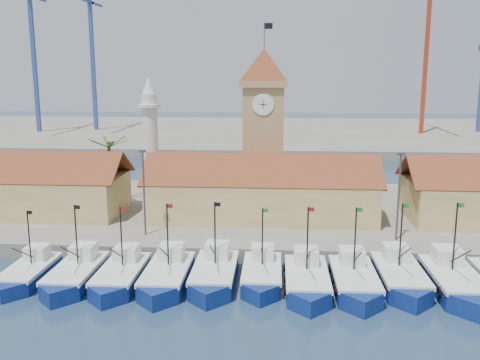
# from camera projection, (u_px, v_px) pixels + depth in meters

# --- Properties ---
(ground) EXTENTS (400.00, 400.00, 0.00)m
(ground) POSITION_uv_depth(u_px,v_px,m) (254.00, 299.00, 44.13)
(ground) COLOR #1B334A
(ground) RESTS_ON ground
(quay) EXTENTS (140.00, 32.00, 1.50)m
(quay) POSITION_uv_depth(u_px,v_px,m) (262.00, 214.00, 67.43)
(quay) COLOR gray
(quay) RESTS_ON ground
(terminal) EXTENTS (240.00, 80.00, 2.00)m
(terminal) POSITION_uv_depth(u_px,v_px,m) (271.00, 134.00, 151.43)
(terminal) COLOR gray
(terminal) RESTS_ON ground
(boat_0) EXTENTS (3.25, 8.89, 6.73)m
(boat_0) POSITION_uv_depth(u_px,v_px,m) (28.00, 274.00, 47.50)
(boat_0) COLOR navy
(boat_0) RESTS_ON ground
(boat_1) EXTENTS (3.57, 9.78, 7.40)m
(boat_1) POSITION_uv_depth(u_px,v_px,m) (75.00, 276.00, 46.94)
(boat_1) COLOR navy
(boat_1) RESTS_ON ground
(boat_2) EXTENTS (3.52, 9.65, 7.30)m
(boat_2) POSITION_uv_depth(u_px,v_px,m) (120.00, 277.00, 46.70)
(boat_2) COLOR navy
(boat_2) RESTS_ON ground
(boat_3) EXTENTS (3.67, 10.05, 7.60)m
(boat_3) POSITION_uv_depth(u_px,v_px,m) (167.00, 278.00, 46.57)
(boat_3) COLOR navy
(boat_3) RESTS_ON ground
(boat_4) EXTENTS (3.70, 10.13, 7.67)m
(boat_4) POSITION_uv_depth(u_px,v_px,m) (214.00, 276.00, 46.90)
(boat_4) COLOR navy
(boat_4) RESTS_ON ground
(boat_5) EXTENTS (3.41, 9.33, 7.06)m
(boat_5) POSITION_uv_depth(u_px,v_px,m) (262.00, 276.00, 47.04)
(boat_5) COLOR navy
(boat_5) RESTS_ON ground
(boat_6) EXTENTS (3.66, 10.02, 7.58)m
(boat_6) POSITION_uv_depth(u_px,v_px,m) (307.00, 282.00, 45.54)
(boat_6) COLOR navy
(boat_6) RESTS_ON ground
(boat_7) EXTENTS (3.65, 10.01, 7.57)m
(boat_7) POSITION_uv_depth(u_px,v_px,m) (355.00, 283.00, 45.46)
(boat_7) COLOR navy
(boat_7) RESTS_ON ground
(boat_8) EXTENTS (3.72, 10.20, 7.72)m
(boat_8) POSITION_uv_depth(u_px,v_px,m) (401.00, 279.00, 46.24)
(boat_8) COLOR navy
(boat_8) RESTS_ON ground
(boat_9) EXTENTS (3.89, 10.66, 8.07)m
(boat_9) POSITION_uv_depth(u_px,v_px,m) (455.00, 284.00, 45.12)
(boat_9) COLOR navy
(boat_9) RESTS_ON ground
(hall_center) EXTENTS (27.04, 10.13, 7.61)m
(hall_center) POSITION_uv_depth(u_px,v_px,m) (262.00, 196.00, 62.87)
(hall_center) COLOR #E6C87E
(hall_center) RESTS_ON quay
(clock_tower) EXTENTS (5.80, 5.80, 22.70)m
(clock_tower) POSITION_uv_depth(u_px,v_px,m) (264.00, 124.00, 67.13)
(clock_tower) COLOR tan
(clock_tower) RESTS_ON quay
(minaret) EXTENTS (3.00, 3.00, 16.30)m
(minaret) POSITION_uv_depth(u_px,v_px,m) (150.00, 138.00, 70.55)
(minaret) COLOR silver
(minaret) RESTS_ON quay
(palm_tree) EXTENTS (5.60, 5.03, 8.39)m
(palm_tree) POSITION_uv_depth(u_px,v_px,m) (110.00, 166.00, 69.63)
(palm_tree) COLOR brown
(palm_tree) RESTS_ON quay
(lamp_posts) EXTENTS (80.70, 0.25, 9.03)m
(lamp_posts) POSITION_uv_depth(u_px,v_px,m) (264.00, 191.00, 54.52)
(lamp_posts) COLOR #3F3F44
(lamp_posts) RESTS_ON quay
(crane_blue_far) EXTENTS (1.00, 34.64, 43.79)m
(crane_blue_far) POSITION_uv_depth(u_px,v_px,m) (30.00, 40.00, 141.20)
(crane_blue_far) COLOR #2F4890
(crane_blue_far) RESTS_ON terminal
(crane_blue_near) EXTENTS (1.00, 32.63, 42.90)m
(crane_blue_near) POSITION_uv_depth(u_px,v_px,m) (90.00, 43.00, 146.51)
(crane_blue_near) COLOR #2F4890
(crane_blue_near) RESTS_ON terminal
(crane_red_right) EXTENTS (1.00, 31.71, 46.58)m
(crane_red_right) POSITION_uv_depth(u_px,v_px,m) (429.00, 34.00, 137.32)
(crane_red_right) COLOR #A63219
(crane_red_right) RESTS_ON terminal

